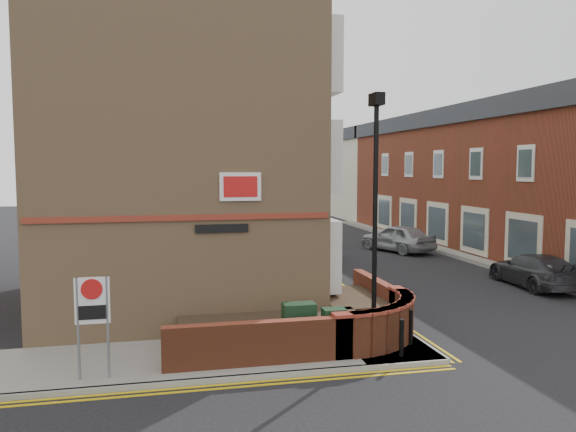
# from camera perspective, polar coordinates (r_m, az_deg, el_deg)

# --- Properties ---
(ground) EXTENTS (120.00, 120.00, 0.00)m
(ground) POSITION_cam_1_polar(r_m,az_deg,el_deg) (13.12, 3.83, -15.71)
(ground) COLOR black
(ground) RESTS_ON ground
(pavement_corner) EXTENTS (13.00, 3.00, 0.12)m
(pavement_corner) POSITION_cam_1_polar(r_m,az_deg,el_deg) (14.04, -12.28, -14.14)
(pavement_corner) COLOR gray
(pavement_corner) RESTS_ON ground
(pavement_main) EXTENTS (2.00, 32.00, 0.12)m
(pavement_main) POSITION_cam_1_polar(r_m,az_deg,el_deg) (28.68, -1.29, -4.19)
(pavement_main) COLOR gray
(pavement_main) RESTS_ON ground
(pavement_far) EXTENTS (4.00, 40.00, 0.12)m
(pavement_far) POSITION_cam_1_polar(r_m,az_deg,el_deg) (30.10, 20.97, -4.08)
(pavement_far) COLOR gray
(pavement_far) RESTS_ON ground
(kerb_side) EXTENTS (13.00, 0.15, 0.12)m
(kerb_side) POSITION_cam_1_polar(r_m,az_deg,el_deg) (12.64, -12.26, -16.35)
(kerb_side) COLOR gray
(kerb_side) RESTS_ON ground
(kerb_main_near) EXTENTS (0.15, 32.00, 0.12)m
(kerb_main_near) POSITION_cam_1_polar(r_m,az_deg,el_deg) (28.88, 0.66, -4.12)
(kerb_main_near) COLOR gray
(kerb_main_near) RESTS_ON ground
(kerb_main_far) EXTENTS (0.15, 40.00, 0.12)m
(kerb_main_far) POSITION_cam_1_polar(r_m,az_deg,el_deg) (29.05, 17.66, -4.30)
(kerb_main_far) COLOR gray
(kerb_main_far) RESTS_ON ground
(yellow_lines_side) EXTENTS (13.00, 0.28, 0.01)m
(yellow_lines_side) POSITION_cam_1_polar(r_m,az_deg,el_deg) (12.42, -12.25, -17.00)
(yellow_lines_side) COLOR gold
(yellow_lines_side) RESTS_ON ground
(yellow_lines_main) EXTENTS (0.28, 32.00, 0.01)m
(yellow_lines_main) POSITION_cam_1_polar(r_m,az_deg,el_deg) (28.95, 1.14, -4.21)
(yellow_lines_main) COLOR gold
(yellow_lines_main) RESTS_ON ground
(corner_building) EXTENTS (8.95, 10.40, 13.60)m
(corner_building) POSITION_cam_1_polar(r_m,az_deg,el_deg) (19.85, -10.76, 9.51)
(corner_building) COLOR tan
(corner_building) RESTS_ON ground
(garden_wall) EXTENTS (6.80, 6.00, 1.20)m
(garden_wall) POSITION_cam_1_polar(r_m,az_deg,el_deg) (15.40, 1.17, -12.52)
(garden_wall) COLOR brown
(garden_wall) RESTS_ON ground
(lamppost) EXTENTS (0.25, 0.50, 6.30)m
(lamppost) POSITION_cam_1_polar(r_m,az_deg,el_deg) (13.99, 8.83, -0.36)
(lamppost) COLOR black
(lamppost) RESTS_ON pavement_corner
(utility_cabinet_large) EXTENTS (0.80, 0.45, 1.20)m
(utility_cabinet_large) POSITION_cam_1_polar(r_m,az_deg,el_deg) (14.01, 1.13, -11.23)
(utility_cabinet_large) COLOR black
(utility_cabinet_large) RESTS_ON pavement_corner
(utility_cabinet_small) EXTENTS (0.55, 0.40, 1.10)m
(utility_cabinet_small) POSITION_cam_1_polar(r_m,az_deg,el_deg) (13.95, 4.69, -11.54)
(utility_cabinet_small) COLOR black
(utility_cabinet_small) RESTS_ON pavement_corner
(bollard_near) EXTENTS (0.11, 0.11, 0.90)m
(bollard_near) POSITION_cam_1_polar(r_m,az_deg,el_deg) (13.95, 11.46, -12.05)
(bollard_near) COLOR black
(bollard_near) RESTS_ON pavement_corner
(bollard_far) EXTENTS (0.11, 0.11, 0.90)m
(bollard_far) POSITION_cam_1_polar(r_m,az_deg,el_deg) (14.89, 12.35, -10.97)
(bollard_far) COLOR black
(bollard_far) RESTS_ON pavement_corner
(zone_sign) EXTENTS (0.72, 0.07, 2.20)m
(zone_sign) POSITION_cam_1_polar(r_m,az_deg,el_deg) (12.73, -19.25, -8.88)
(zone_sign) COLOR slate
(zone_sign) RESTS_ON pavement_corner
(far_terrace) EXTENTS (5.40, 30.40, 8.00)m
(far_terrace) POSITION_cam_1_polar(r_m,az_deg,el_deg) (33.93, 19.58, 3.71)
(far_terrace) COLOR brown
(far_terrace) RESTS_ON ground
(far_terrace_cream) EXTENTS (5.40, 12.40, 8.00)m
(far_terrace_cream) POSITION_cam_1_polar(r_m,az_deg,el_deg) (52.92, 7.44, 4.32)
(far_terrace_cream) COLOR beige
(far_terrace_cream) RESTS_ON ground
(tree_near) EXTENTS (3.64, 3.65, 6.70)m
(tree_near) POSITION_cam_1_polar(r_m,az_deg,el_deg) (26.39, -0.49, 5.14)
(tree_near) COLOR #382B1E
(tree_near) RESTS_ON pavement_main
(tree_mid) EXTENTS (4.03, 4.03, 7.42)m
(tree_mid) POSITION_cam_1_polar(r_m,az_deg,el_deg) (34.26, -3.27, 5.93)
(tree_mid) COLOR #382B1E
(tree_mid) RESTS_ON pavement_main
(tree_far) EXTENTS (3.81, 3.81, 7.00)m
(tree_far) POSITION_cam_1_polar(r_m,az_deg,el_deg) (42.18, -5.01, 5.36)
(tree_far) COLOR #382B1E
(tree_far) RESTS_ON pavement_main
(traffic_light_assembly) EXTENTS (0.20, 0.16, 4.20)m
(traffic_light_assembly) POSITION_cam_1_polar(r_m,az_deg,el_deg) (37.29, -3.37, 2.14)
(traffic_light_assembly) COLOR black
(traffic_light_assembly) RESTS_ON pavement_main
(silver_car_near) EXTENTS (2.74, 4.53, 1.41)m
(silver_car_near) POSITION_cam_1_polar(r_m,az_deg,el_deg) (27.66, 3.32, -3.18)
(silver_car_near) COLOR #989B9F
(silver_car_near) RESTS_ON ground
(red_car_main) EXTENTS (2.81, 5.34, 1.43)m
(red_car_main) POSITION_cam_1_polar(r_m,az_deg,el_deg) (33.32, 2.03, -1.76)
(red_car_main) COLOR maroon
(red_car_main) RESTS_ON ground
(grey_car_far) EXTENTS (2.07, 4.55, 1.29)m
(grey_car_far) POSITION_cam_1_polar(r_m,az_deg,el_deg) (23.85, 23.73, -5.06)
(grey_car_far) COLOR #2E3033
(grey_car_far) RESTS_ON ground
(silver_car_far) EXTENTS (3.32, 4.80, 1.52)m
(silver_car_far) POSITION_cam_1_polar(r_m,az_deg,el_deg) (31.40, 11.07, -2.19)
(silver_car_far) COLOR #969A9D
(silver_car_far) RESTS_ON ground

